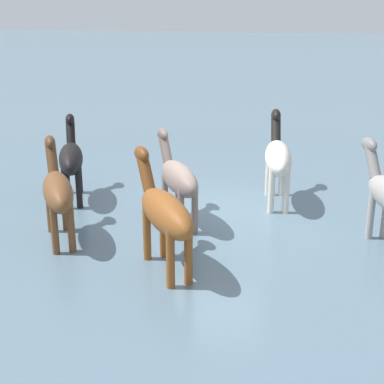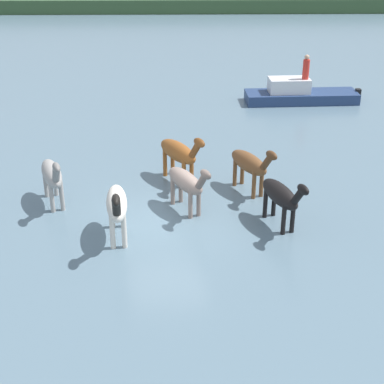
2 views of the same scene
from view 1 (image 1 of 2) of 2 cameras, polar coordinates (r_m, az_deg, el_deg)
The scene contains 6 objects.
ground_plane at distance 12.89m, azimuth 1.87°, elevation -2.26°, with size 145.14×145.14×0.00m, color slate.
horse_pinto_flank at distance 13.46m, azimuth 8.64°, elevation 3.48°, with size 0.83×2.63×2.04m.
horse_lead at distance 11.52m, azimuth -13.39°, elevation 0.14°, with size 1.51×2.33×1.91m.
horse_chestnut_trailing at distance 12.10m, azimuth -1.42°, elevation 1.46°, with size 1.53×2.26×1.87m.
horse_rear_stallion at distance 13.87m, azimuth -12.08°, elevation 3.38°, with size 1.23×2.39×1.89m.
horse_dark_mare at distance 9.96m, azimuth -2.80°, elevation -2.00°, with size 1.78×2.36×2.01m.
Camera 1 is at (-1.82, 11.88, 4.66)m, focal length 52.99 mm.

